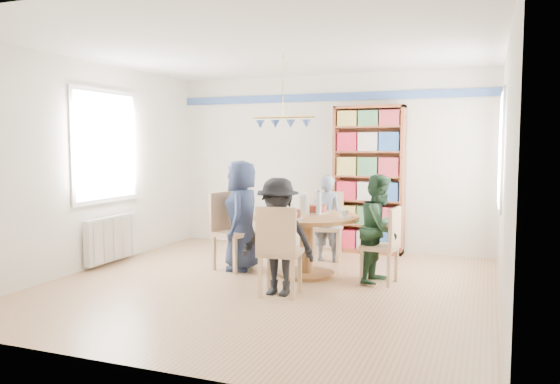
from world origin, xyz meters
The scene contains 14 objects.
ground centered at (0.00, 0.00, 0.00)m, with size 5.00×5.00×0.00m, color tan.
room_shell centered at (-0.26, 0.87, 1.65)m, with size 5.00×5.00×5.00m.
radiator centered at (-2.42, 0.30, 0.35)m, with size 0.12×1.00×0.60m.
dining_table centered at (0.26, 0.62, 0.56)m, with size 1.30×1.30×0.75m.
chair_left centered at (-0.80, 0.60, 0.55)m, with size 0.54×0.54×1.00m.
chair_right centered at (1.26, 0.57, 0.49)m, with size 0.44×0.44×0.90m.
chair_far centered at (0.24, 1.67, 0.52)m, with size 0.48×0.48×0.95m.
chair_near centered at (0.29, -0.40, 0.54)m, with size 0.48×0.48×0.98m.
person_left centered at (-0.62, 0.63, 0.71)m, with size 0.69×0.45×1.42m, color #192037.
person_right centered at (1.17, 0.63, 0.64)m, with size 0.62×0.48×1.28m, color #18311D.
person_far centered at (0.27, 1.52, 0.60)m, with size 0.44×0.29×1.21m, color gray.
person_near centered at (0.26, -0.33, 0.63)m, with size 0.82×0.47×1.27m, color black.
bookshelf centered at (0.67, 2.34, 1.08)m, with size 1.04×0.31×2.19m.
tableware centered at (0.24, 0.65, 0.82)m, with size 1.16×1.16×0.31m.
Camera 1 is at (2.36, -5.72, 1.62)m, focal length 35.00 mm.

